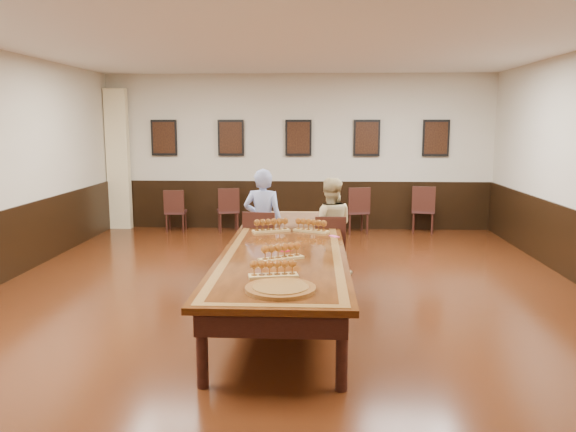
# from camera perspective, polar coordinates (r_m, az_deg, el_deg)

# --- Properties ---
(floor) EXTENTS (8.00, 10.00, 0.02)m
(floor) POSITION_cam_1_polar(r_m,az_deg,el_deg) (7.06, -0.20, -8.78)
(floor) COLOR black
(floor) RESTS_ON ground
(ceiling) EXTENTS (8.00, 10.00, 0.02)m
(ceiling) POSITION_cam_1_polar(r_m,az_deg,el_deg) (6.79, -0.21, 18.02)
(ceiling) COLOR white
(ceiling) RESTS_ON floor
(wall_back) EXTENTS (8.00, 0.02, 3.20)m
(wall_back) POSITION_cam_1_polar(r_m,az_deg,el_deg) (11.73, 1.07, 6.49)
(wall_back) COLOR beige
(wall_back) RESTS_ON floor
(wall_front) EXTENTS (8.00, 0.02, 3.20)m
(wall_front) POSITION_cam_1_polar(r_m,az_deg,el_deg) (1.82, -8.51, -9.60)
(wall_front) COLOR beige
(wall_front) RESTS_ON floor
(chair_man) EXTENTS (0.51, 0.54, 0.98)m
(chair_man) POSITION_cam_1_polar(r_m,az_deg,el_deg) (8.07, -2.68, -2.82)
(chair_man) COLOR #321816
(chair_man) RESTS_ON floor
(chair_woman) EXTENTS (0.43, 0.47, 0.91)m
(chair_woman) POSITION_cam_1_polar(r_m,az_deg,el_deg) (8.06, 4.26, -3.06)
(chair_woman) COLOR #321816
(chair_woman) RESTS_ON floor
(spare_chair_a) EXTENTS (0.44, 0.47, 0.87)m
(spare_chair_a) POSITION_cam_1_polar(r_m,az_deg,el_deg) (11.71, -11.33, 0.57)
(spare_chair_a) COLOR #321816
(spare_chair_a) RESTS_ON floor
(spare_chair_b) EXTENTS (0.53, 0.56, 0.91)m
(spare_chair_b) POSITION_cam_1_polar(r_m,az_deg,el_deg) (11.56, -6.12, 0.68)
(spare_chair_b) COLOR #321816
(spare_chair_b) RESTS_ON floor
(spare_chair_c) EXTENTS (0.54, 0.57, 0.95)m
(spare_chair_c) POSITION_cam_1_polar(r_m,az_deg,el_deg) (11.38, 6.94, 0.63)
(spare_chair_c) COLOR #321816
(spare_chair_c) RESTS_ON floor
(spare_chair_d) EXTENTS (0.55, 0.58, 0.96)m
(spare_chair_d) POSITION_cam_1_polar(r_m,az_deg,el_deg) (11.68, 13.60, 0.69)
(spare_chair_d) COLOR #321816
(spare_chair_d) RESTS_ON floor
(person_man) EXTENTS (0.61, 0.43, 1.56)m
(person_man) POSITION_cam_1_polar(r_m,az_deg,el_deg) (8.11, -2.54, -0.66)
(person_man) COLOR #4358A9
(person_man) RESTS_ON floor
(person_woman) EXTENTS (0.72, 0.56, 1.43)m
(person_woman) POSITION_cam_1_polar(r_m,az_deg,el_deg) (8.11, 4.26, -1.13)
(person_woman) COLOR tan
(person_woman) RESTS_ON floor
(pink_phone) EXTENTS (0.14, 0.15, 0.01)m
(pink_phone) POSITION_cam_1_polar(r_m,az_deg,el_deg) (7.24, 4.71, -2.08)
(pink_phone) COLOR #EC4E9B
(pink_phone) RESTS_ON conference_table
(curtain) EXTENTS (0.45, 0.18, 2.90)m
(curtain) POSITION_cam_1_polar(r_m,az_deg,el_deg) (12.25, -16.86, 5.51)
(curtain) COLOR beige
(curtain) RESTS_ON floor
(wainscoting) EXTENTS (8.00, 10.00, 1.00)m
(wainscoting) POSITION_cam_1_polar(r_m,az_deg,el_deg) (6.92, -0.20, -4.76)
(wainscoting) COLOR black
(wainscoting) RESTS_ON floor
(conference_table) EXTENTS (1.40, 5.00, 0.76)m
(conference_table) POSITION_cam_1_polar(r_m,az_deg,el_deg) (6.89, -0.20, -3.87)
(conference_table) COLOR #331708
(conference_table) RESTS_ON floor
(posters) EXTENTS (6.14, 0.04, 0.74)m
(posters) POSITION_cam_1_polar(r_m,az_deg,el_deg) (11.65, 1.06, 7.94)
(posters) COLOR black
(posters) RESTS_ON wall_back
(flight_a) EXTENTS (0.52, 0.32, 0.19)m
(flight_a) POSITION_cam_1_polar(r_m,az_deg,el_deg) (7.52, -1.72, -1.00)
(flight_a) COLOR #AB8947
(flight_a) RESTS_ON conference_table
(flight_b) EXTENTS (0.50, 0.34, 0.18)m
(flight_b) POSITION_cam_1_polar(r_m,az_deg,el_deg) (7.52, 2.35, -1.03)
(flight_b) COLOR #AB8947
(flight_b) RESTS_ON conference_table
(flight_c) EXTENTS (0.49, 0.38, 0.18)m
(flight_c) POSITION_cam_1_polar(r_m,az_deg,el_deg) (5.99, -0.69, -3.71)
(flight_c) COLOR #AB8947
(flight_c) RESTS_ON conference_table
(flight_d) EXTENTS (0.48, 0.23, 0.17)m
(flight_d) POSITION_cam_1_polar(r_m,az_deg,el_deg) (5.32, -1.50, -5.43)
(flight_d) COLOR #AB8947
(flight_d) RESTS_ON conference_table
(red_plate_grp) EXTENTS (0.19, 0.19, 0.02)m
(red_plate_grp) POSITION_cam_1_polar(r_m,az_deg,el_deg) (6.45, -0.38, -3.42)
(red_plate_grp) COLOR #B90C30
(red_plate_grp) RESTS_ON conference_table
(carved_platter) EXTENTS (0.77, 0.77, 0.05)m
(carved_platter) POSITION_cam_1_polar(r_m,az_deg,el_deg) (4.91, -0.77, -7.40)
(carved_platter) COLOR #5D3212
(carved_platter) RESTS_ON conference_table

